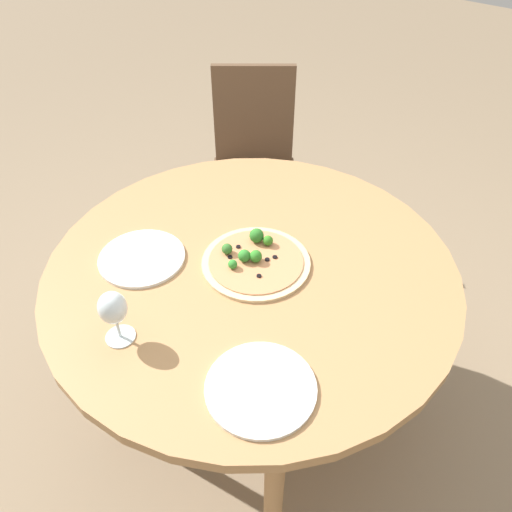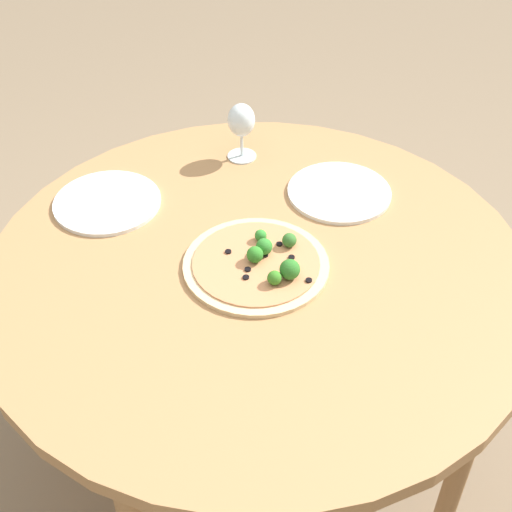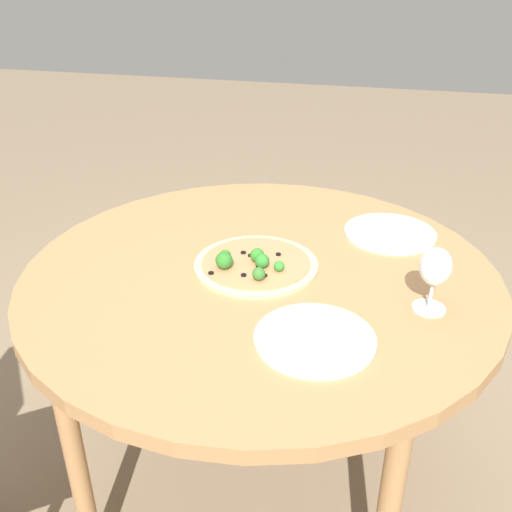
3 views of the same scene
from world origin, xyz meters
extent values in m
plane|color=#847056|center=(0.00, 0.00, 0.00)|extent=(12.00, 12.00, 0.00)
cylinder|color=#A87A4C|center=(0.00, 0.00, 0.74)|extent=(1.20, 1.20, 0.04)
cylinder|color=#A87A4C|center=(-0.37, -0.37, 0.36)|extent=(0.05, 0.05, 0.72)
cylinder|color=#A87A4C|center=(-0.37, 0.37, 0.36)|extent=(0.05, 0.05, 0.72)
cylinder|color=#A87A4C|center=(0.37, 0.37, 0.36)|extent=(0.05, 0.05, 0.72)
cylinder|color=#DBBC89|center=(-0.01, 0.01, 0.76)|extent=(0.32, 0.32, 0.01)
cylinder|color=tan|center=(-0.01, 0.01, 0.77)|extent=(0.28, 0.28, 0.00)
sphere|color=#356D2B|center=(0.02, -0.08, 0.79)|extent=(0.03, 0.03, 0.03)
sphere|color=#2C7026|center=(-0.08, -0.04, 0.79)|extent=(0.04, 0.04, 0.04)
sphere|color=#2F7E2B|center=(0.01, -0.02, 0.79)|extent=(0.04, 0.04, 0.04)
sphere|color=#377A22|center=(-0.09, -0.01, 0.79)|extent=(0.03, 0.03, 0.03)
sphere|color=#31852E|center=(0.05, -0.02, 0.78)|extent=(0.03, 0.03, 0.03)
sphere|color=#2E7B25|center=(-0.01, 0.01, 0.79)|extent=(0.04, 0.04, 0.04)
cylinder|color=black|center=(-0.10, -0.08, 0.77)|extent=(0.01, 0.01, 0.00)
cylinder|color=black|center=(0.04, 0.06, 0.77)|extent=(0.01, 0.01, 0.00)
cylinder|color=black|center=(-0.06, 0.04, 0.77)|extent=(0.01, 0.01, 0.00)
cylinder|color=black|center=(-0.03, 0.03, 0.77)|extent=(0.01, 0.01, 0.00)
cylinder|color=black|center=(-0.02, -0.07, 0.77)|extent=(0.01, 0.01, 0.00)
cylinder|color=black|center=(0.00, -0.02, 0.77)|extent=(0.01, 0.01, 0.00)
cylinder|color=black|center=(0.03, -0.06, 0.77)|extent=(0.01, 0.01, 0.00)
cylinder|color=silver|center=(0.41, -0.09, 0.76)|extent=(0.08, 0.08, 0.00)
cylinder|color=silver|center=(0.41, -0.09, 0.79)|extent=(0.01, 0.01, 0.06)
ellipsoid|color=silver|center=(0.41, -0.09, 0.87)|extent=(0.07, 0.07, 0.09)
cylinder|color=silver|center=(0.18, -0.27, 0.76)|extent=(0.25, 0.25, 0.01)
cylinder|color=silver|center=(0.31, 0.28, 0.76)|extent=(0.26, 0.26, 0.01)
camera|label=1|loc=(0.82, 0.67, 1.74)|focal=35.00mm
camera|label=2|loc=(-1.11, 0.36, 1.78)|focal=50.00mm
camera|label=3|loc=(0.29, -1.22, 1.47)|focal=40.00mm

